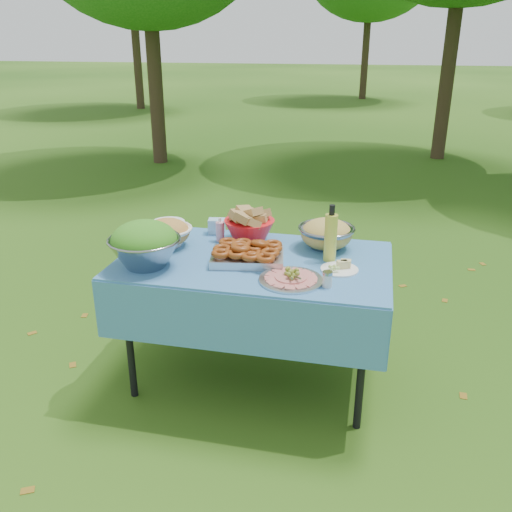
{
  "coord_description": "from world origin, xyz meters",
  "views": [
    {
      "loc": [
        0.61,
        -2.65,
        1.88
      ],
      "look_at": [
        0.01,
        0.0,
        0.78
      ],
      "focal_mm": 38.0,
      "sensor_mm": 36.0,
      "label": 1
    }
  ],
  "objects_px": {
    "oil_bottle": "(331,233)",
    "picnic_table": "(254,320)",
    "plate_stack": "(168,227)",
    "charcuterie_platter": "(291,274)",
    "salad_bowl": "(144,244)",
    "bread_bowl": "(249,225)",
    "pasta_bowl_steel": "(326,233)"
  },
  "relations": [
    {
      "from": "salad_bowl",
      "to": "bread_bowl",
      "type": "relative_size",
      "value": 1.26
    },
    {
      "from": "charcuterie_platter",
      "to": "bread_bowl",
      "type": "bearing_deg",
      "value": 123.01
    },
    {
      "from": "plate_stack",
      "to": "oil_bottle",
      "type": "height_order",
      "value": "oil_bottle"
    },
    {
      "from": "plate_stack",
      "to": "charcuterie_platter",
      "type": "xyz_separation_m",
      "value": [
        0.86,
        -0.55,
        0.0
      ]
    },
    {
      "from": "picnic_table",
      "to": "pasta_bowl_steel",
      "type": "distance_m",
      "value": 0.65
    },
    {
      "from": "picnic_table",
      "to": "bread_bowl",
      "type": "bearing_deg",
      "value": 107.94
    },
    {
      "from": "plate_stack",
      "to": "bread_bowl",
      "type": "xyz_separation_m",
      "value": [
        0.53,
        -0.05,
        0.07
      ]
    },
    {
      "from": "picnic_table",
      "to": "plate_stack",
      "type": "distance_m",
      "value": 0.8
    },
    {
      "from": "plate_stack",
      "to": "charcuterie_platter",
      "type": "height_order",
      "value": "charcuterie_platter"
    },
    {
      "from": "pasta_bowl_steel",
      "to": "picnic_table",
      "type": "bearing_deg",
      "value": -144.37
    },
    {
      "from": "pasta_bowl_steel",
      "to": "oil_bottle",
      "type": "height_order",
      "value": "oil_bottle"
    },
    {
      "from": "plate_stack",
      "to": "oil_bottle",
      "type": "distance_m",
      "value": 1.05
    },
    {
      "from": "bread_bowl",
      "to": "charcuterie_platter",
      "type": "bearing_deg",
      "value": -56.99
    },
    {
      "from": "salad_bowl",
      "to": "charcuterie_platter",
      "type": "distance_m",
      "value": 0.78
    },
    {
      "from": "bread_bowl",
      "to": "oil_bottle",
      "type": "distance_m",
      "value": 0.53
    },
    {
      "from": "salad_bowl",
      "to": "oil_bottle",
      "type": "relative_size",
      "value": 1.21
    },
    {
      "from": "salad_bowl",
      "to": "bread_bowl",
      "type": "distance_m",
      "value": 0.66
    },
    {
      "from": "plate_stack",
      "to": "bread_bowl",
      "type": "height_order",
      "value": "bread_bowl"
    },
    {
      "from": "oil_bottle",
      "to": "pasta_bowl_steel",
      "type": "bearing_deg",
      "value": 101.66
    },
    {
      "from": "pasta_bowl_steel",
      "to": "salad_bowl",
      "type": "bearing_deg",
      "value": -151.87
    },
    {
      "from": "plate_stack",
      "to": "pasta_bowl_steel",
      "type": "bearing_deg",
      "value": -3.26
    },
    {
      "from": "salad_bowl",
      "to": "charcuterie_platter",
      "type": "height_order",
      "value": "salad_bowl"
    },
    {
      "from": "charcuterie_platter",
      "to": "salad_bowl",
      "type": "bearing_deg",
      "value": 178.59
    },
    {
      "from": "oil_bottle",
      "to": "picnic_table",
      "type": "bearing_deg",
      "value": -169.62
    },
    {
      "from": "salad_bowl",
      "to": "pasta_bowl_steel",
      "type": "relative_size",
      "value": 1.18
    },
    {
      "from": "salad_bowl",
      "to": "picnic_table",
      "type": "bearing_deg",
      "value": 22.29
    },
    {
      "from": "picnic_table",
      "to": "salad_bowl",
      "type": "xyz_separation_m",
      "value": [
        -0.53,
        -0.22,
        0.5
      ]
    },
    {
      "from": "plate_stack",
      "to": "pasta_bowl_steel",
      "type": "xyz_separation_m",
      "value": [
        0.98,
        -0.06,
        0.05
      ]
    },
    {
      "from": "oil_bottle",
      "to": "bread_bowl",
      "type": "bearing_deg",
      "value": 158.09
    },
    {
      "from": "salad_bowl",
      "to": "bread_bowl",
      "type": "height_order",
      "value": "salad_bowl"
    },
    {
      "from": "picnic_table",
      "to": "oil_bottle",
      "type": "bearing_deg",
      "value": 10.38
    },
    {
      "from": "charcuterie_platter",
      "to": "picnic_table",
      "type": "bearing_deg",
      "value": 135.63
    }
  ]
}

